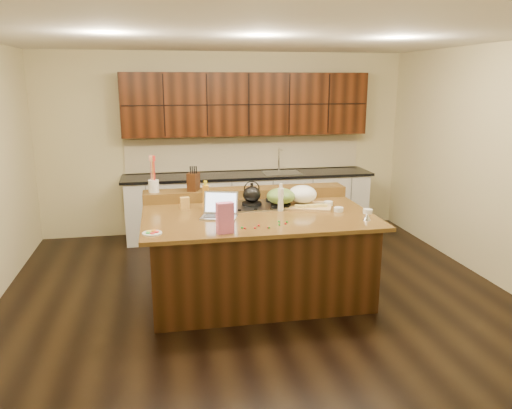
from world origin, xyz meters
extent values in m
cube|color=black|center=(0.00, 0.00, -0.01)|extent=(5.50, 5.00, 0.01)
cube|color=silver|center=(0.00, 0.00, 2.71)|extent=(5.50, 5.00, 0.01)
cube|color=beige|center=(0.00, 2.50, 1.35)|extent=(5.50, 0.01, 2.70)
cube|color=beige|center=(0.00, -2.50, 1.35)|extent=(5.50, 0.01, 2.70)
cube|color=beige|center=(2.75, 0.00, 1.35)|extent=(0.01, 5.00, 2.70)
cube|color=black|center=(0.00, 0.00, 0.44)|extent=(2.22, 1.42, 0.88)
cube|color=black|center=(0.00, 0.00, 0.90)|extent=(2.40, 1.60, 0.04)
cube|color=black|center=(0.00, 0.70, 0.98)|extent=(2.40, 0.30, 0.12)
cube|color=gray|center=(0.00, 0.30, 0.93)|extent=(0.92, 0.52, 0.02)
cylinder|color=black|center=(-0.30, 0.43, 0.95)|extent=(0.22, 0.22, 0.03)
cylinder|color=black|center=(0.30, 0.43, 0.95)|extent=(0.22, 0.22, 0.03)
cylinder|color=black|center=(-0.30, 0.17, 0.95)|extent=(0.22, 0.22, 0.03)
cylinder|color=black|center=(0.30, 0.17, 0.95)|extent=(0.22, 0.22, 0.03)
cylinder|color=black|center=(0.00, 0.30, 0.95)|extent=(0.22, 0.22, 0.03)
cube|color=silver|center=(0.30, 2.17, 0.45)|extent=(3.60, 0.62, 0.90)
cube|color=black|center=(0.30, 2.17, 0.92)|extent=(3.70, 0.66, 0.04)
cube|color=gray|center=(0.80, 2.17, 0.94)|extent=(0.55, 0.42, 0.01)
cylinder|color=gray|center=(0.80, 2.35, 1.12)|extent=(0.02, 0.02, 0.36)
cube|color=black|center=(0.30, 2.32, 1.95)|extent=(3.60, 0.34, 0.90)
cube|color=beige|center=(0.30, 2.48, 1.20)|extent=(3.60, 0.03, 0.50)
ellipsoid|color=black|center=(0.00, 0.30, 1.06)|extent=(0.24, 0.24, 0.18)
ellipsoid|color=#557930|center=(0.30, 0.17, 1.05)|extent=(0.35, 0.35, 0.17)
cube|color=#B7B7BC|center=(-0.42, -0.12, 0.93)|extent=(0.41, 0.34, 0.02)
cube|color=black|center=(-0.42, -0.12, 0.94)|extent=(0.33, 0.23, 0.00)
cube|color=#B7B7BC|center=(-0.38, 0.00, 1.05)|extent=(0.36, 0.17, 0.23)
cube|color=silver|center=(-0.38, -0.01, 1.05)|extent=(0.32, 0.15, 0.19)
cylinder|color=#C17F22|center=(-0.52, 0.24, 1.06)|extent=(0.08, 0.08, 0.27)
cylinder|color=silver|center=(0.27, 0.04, 1.04)|extent=(0.07, 0.07, 0.25)
cube|color=tan|center=(0.59, 0.16, 0.93)|extent=(0.67, 0.59, 0.03)
ellipsoid|color=white|center=(0.57, 0.24, 1.05)|extent=(0.32, 0.32, 0.20)
cube|color=#EDD872|center=(0.48, 0.03, 0.96)|extent=(0.12, 0.03, 0.03)
cube|color=#EDD872|center=(0.61, 0.03, 0.96)|extent=(0.12, 0.03, 0.03)
cube|color=#EDD872|center=(0.73, 0.03, 0.96)|extent=(0.12, 0.03, 0.03)
cylinder|color=gray|center=(0.71, 0.14, 0.95)|extent=(0.21, 0.09, 0.01)
cylinder|color=white|center=(0.87, -0.10, 0.94)|extent=(0.12, 0.12, 0.04)
cylinder|color=white|center=(1.15, -0.23, 0.94)|extent=(0.11, 0.11, 0.04)
cylinder|color=white|center=(0.85, 0.17, 0.94)|extent=(0.12, 0.12, 0.04)
cylinder|color=#996B3F|center=(0.61, 0.43, 0.97)|extent=(0.27, 0.27, 0.09)
cone|color=silver|center=(1.03, -0.48, 0.96)|extent=(0.10, 0.10, 0.07)
cube|color=#D96699|center=(-0.42, -0.65, 1.06)|extent=(0.17, 0.11, 0.29)
cylinder|color=white|center=(-1.09, -0.55, 0.93)|extent=(0.19, 0.19, 0.01)
cube|color=gold|center=(-0.74, 0.31, 0.99)|extent=(0.10, 0.08, 0.13)
cylinder|color=white|center=(-1.07, 0.70, 1.11)|extent=(0.14, 0.14, 0.14)
cube|color=black|center=(-0.62, 0.70, 1.15)|extent=(0.16, 0.20, 0.21)
ellipsoid|color=red|center=(0.00, -0.58, 0.93)|extent=(0.02, 0.02, 0.02)
ellipsoid|color=#198C26|center=(0.12, -0.51, 0.93)|extent=(0.02, 0.02, 0.02)
ellipsoid|color=red|center=(-0.22, -0.56, 0.93)|extent=(0.02, 0.02, 0.02)
ellipsoid|color=#198C26|center=(0.00, -0.59, 0.93)|extent=(0.02, 0.02, 0.02)
ellipsoid|color=red|center=(0.19, -0.48, 0.93)|extent=(0.02, 0.02, 0.02)
ellipsoid|color=#198C26|center=(-0.25, -0.54, 0.93)|extent=(0.02, 0.02, 0.02)
ellipsoid|color=red|center=(-0.08, -0.50, 0.93)|extent=(0.02, 0.02, 0.02)
ellipsoid|color=#198C26|center=(0.15, -0.40, 0.93)|extent=(0.02, 0.02, 0.02)
ellipsoid|color=red|center=(-0.13, -0.57, 0.93)|extent=(0.02, 0.02, 0.02)
ellipsoid|color=#198C26|center=(0.22, -0.43, 0.93)|extent=(0.02, 0.02, 0.02)
camera|label=1|loc=(-0.98, -5.02, 2.28)|focal=35.00mm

